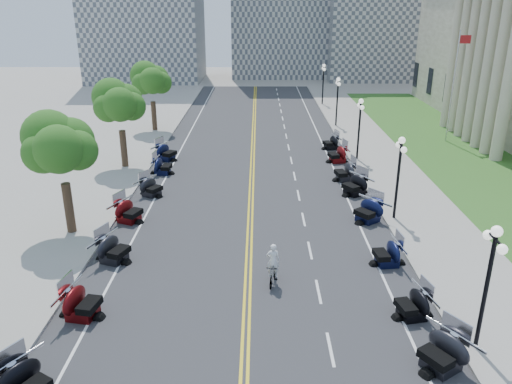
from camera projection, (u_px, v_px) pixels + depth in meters
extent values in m
plane|color=gray|center=(249.00, 250.00, 26.19)|extent=(160.00, 160.00, 0.00)
cube|color=#333335|center=(252.00, 185.00, 35.54)|extent=(16.00, 90.00, 0.01)
cube|color=yellow|center=(250.00, 185.00, 35.53)|extent=(0.12, 90.00, 0.00)
cube|color=yellow|center=(253.00, 185.00, 35.53)|extent=(0.12, 90.00, 0.00)
cube|color=white|center=(341.00, 185.00, 35.50)|extent=(0.12, 90.00, 0.00)
cube|color=white|center=(162.00, 185.00, 35.56)|extent=(0.12, 90.00, 0.00)
cube|color=white|center=(330.00, 349.00, 18.69)|extent=(0.12, 2.00, 0.00)
cube|color=white|center=(318.00, 291.00, 22.43)|extent=(0.12, 2.00, 0.00)
cube|color=white|center=(310.00, 250.00, 26.17)|extent=(0.12, 2.00, 0.00)
cube|color=white|center=(304.00, 219.00, 29.91)|extent=(0.12, 2.00, 0.00)
cube|color=white|center=(299.00, 195.00, 33.65)|extent=(0.12, 2.00, 0.00)
cube|color=white|center=(295.00, 176.00, 37.39)|extent=(0.12, 2.00, 0.00)
cube|color=white|center=(291.00, 160.00, 41.13)|extent=(0.12, 2.00, 0.00)
cube|color=white|center=(289.00, 147.00, 44.87)|extent=(0.12, 2.00, 0.00)
cube|color=white|center=(286.00, 136.00, 48.61)|extent=(0.12, 2.00, 0.00)
cube|color=white|center=(284.00, 127.00, 52.35)|extent=(0.12, 2.00, 0.00)
cube|color=white|center=(283.00, 118.00, 56.09)|extent=(0.12, 2.00, 0.00)
cube|color=white|center=(281.00, 111.00, 59.82)|extent=(0.12, 2.00, 0.00)
cube|color=white|center=(280.00, 105.00, 63.56)|extent=(0.12, 2.00, 0.00)
cube|color=white|center=(279.00, 99.00, 67.30)|extent=(0.12, 2.00, 0.00)
cube|color=white|center=(278.00, 94.00, 71.04)|extent=(0.12, 2.00, 0.00)
cube|color=white|center=(277.00, 90.00, 74.78)|extent=(0.12, 2.00, 0.00)
cube|color=#9E9991|center=(399.00, 184.00, 35.46)|extent=(5.00, 90.00, 0.15)
cube|color=#9E9991|center=(105.00, 184.00, 35.56)|extent=(5.00, 90.00, 0.15)
cube|color=#356023|center=(456.00, 153.00, 42.92)|extent=(9.00, 60.00, 0.10)
cube|color=gray|center=(388.00, 10.00, 82.95)|extent=(20.00, 14.00, 22.00)
imported|color=#A51414|center=(273.00, 273.00, 22.94)|extent=(0.80, 1.79, 1.04)
imported|color=silver|center=(273.00, 247.00, 22.46)|extent=(0.61, 0.40, 1.66)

